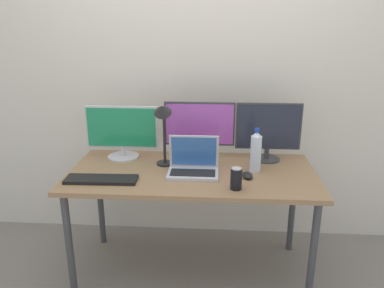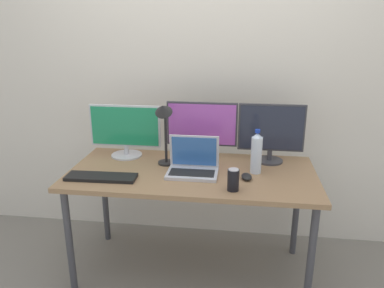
% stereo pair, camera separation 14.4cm
% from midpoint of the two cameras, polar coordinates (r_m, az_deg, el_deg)
% --- Properties ---
extents(ground_plane, '(16.00, 16.00, 0.00)m').
position_cam_midpoint_polar(ground_plane, '(2.73, -1.59, -18.68)').
color(ground_plane, gray).
extents(wall_back, '(7.00, 0.08, 2.60)m').
position_cam_midpoint_polar(wall_back, '(2.80, -0.67, 11.16)').
color(wall_back, silver).
rests_on(wall_back, ground).
extents(work_desk, '(1.55, 0.74, 0.74)m').
position_cam_midpoint_polar(work_desk, '(2.39, -1.73, -5.63)').
color(work_desk, '#424247').
rests_on(work_desk, ground).
extents(monitor_left, '(0.49, 0.21, 0.36)m').
position_cam_midpoint_polar(monitor_left, '(2.60, -12.20, 1.87)').
color(monitor_left, silver).
rests_on(monitor_left, work_desk).
extents(monitor_center, '(0.48, 0.17, 0.39)m').
position_cam_midpoint_polar(monitor_center, '(2.53, -0.47, 2.53)').
color(monitor_center, '#38383D').
rests_on(monitor_center, work_desk).
extents(monitor_right, '(0.43, 0.18, 0.39)m').
position_cam_midpoint_polar(monitor_right, '(2.53, 9.95, 2.07)').
color(monitor_right, '#38383D').
rests_on(monitor_right, work_desk).
extents(laptop_silver, '(0.31, 0.22, 0.23)m').
position_cam_midpoint_polar(laptop_silver, '(2.32, -1.58, -3.20)').
color(laptop_silver, silver).
rests_on(laptop_silver, work_desk).
extents(keyboard_main, '(0.43, 0.14, 0.02)m').
position_cam_midpoint_polar(keyboard_main, '(2.30, -15.41, -5.25)').
color(keyboard_main, black).
rests_on(keyboard_main, work_desk).
extents(mouse_by_keyboard, '(0.08, 0.11, 0.03)m').
position_cam_midpoint_polar(mouse_by_keyboard, '(2.28, 6.64, -4.77)').
color(mouse_by_keyboard, black).
rests_on(mouse_by_keyboard, work_desk).
extents(water_bottle, '(0.07, 0.07, 0.28)m').
position_cam_midpoint_polar(water_bottle, '(2.35, 7.98, -1.17)').
color(water_bottle, silver).
rests_on(water_bottle, work_desk).
extents(soda_can_near_keyboard, '(0.07, 0.07, 0.13)m').
position_cam_midpoint_polar(soda_can_near_keyboard, '(2.10, 4.80, -5.32)').
color(soda_can_near_keyboard, black).
rests_on(soda_can_near_keyboard, work_desk).
extents(desk_lamp, '(0.11, 0.18, 0.44)m').
position_cam_midpoint_polar(desk_lamp, '(2.36, -6.19, 3.32)').
color(desk_lamp, black).
rests_on(desk_lamp, work_desk).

